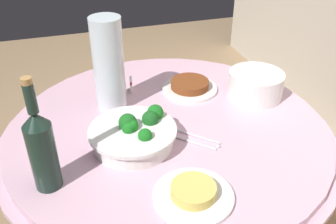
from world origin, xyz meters
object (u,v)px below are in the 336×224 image
(serving_tongs, at_px, (198,140))
(food_plate_stir_fry, at_px, (190,86))
(label_placard_front, at_px, (131,84))
(food_plate_noodles, at_px, (193,194))
(plate_stack, at_px, (255,85))
(broccoli_bowl, at_px, (134,134))
(wine_bottle, at_px, (42,148))
(decorative_fruit_vase, at_px, (109,69))

(serving_tongs, bearing_deg, food_plate_stir_fry, 164.24)
(food_plate_stir_fry, xyz_separation_m, label_placard_front, (-0.06, -0.23, 0.01))
(food_plate_noodles, bearing_deg, plate_stack, 136.46)
(serving_tongs, height_order, food_plate_noodles, food_plate_noodles)
(broccoli_bowl, distance_m, label_placard_front, 0.35)
(wine_bottle, bearing_deg, food_plate_stir_fry, 125.11)
(serving_tongs, xyz_separation_m, label_placard_front, (-0.39, -0.13, 0.03))
(wine_bottle, bearing_deg, decorative_fruit_vase, 146.49)
(food_plate_stir_fry, bearing_deg, broccoli_bowl, -45.90)
(decorative_fruit_vase, bearing_deg, label_placard_front, 134.13)
(plate_stack, height_order, decorative_fruit_vase, decorative_fruit_vase)
(plate_stack, height_order, label_placard_front, plate_stack)
(broccoli_bowl, relative_size, decorative_fruit_vase, 0.82)
(plate_stack, relative_size, food_plate_stir_fry, 0.95)
(wine_bottle, distance_m, food_plate_stir_fry, 0.70)
(broccoli_bowl, xyz_separation_m, food_plate_stir_fry, (-0.28, 0.29, -0.02))
(decorative_fruit_vase, distance_m, food_plate_noodles, 0.57)
(decorative_fruit_vase, relative_size, label_placard_front, 6.18)
(plate_stack, height_order, serving_tongs, plate_stack)
(broccoli_bowl, distance_m, food_plate_noodles, 0.30)
(wine_bottle, height_order, serving_tongs, wine_bottle)
(plate_stack, xyz_separation_m, decorative_fruit_vase, (-0.09, -0.54, 0.10))
(plate_stack, xyz_separation_m, food_plate_stir_fry, (-0.12, -0.22, -0.03))
(food_plate_noodles, bearing_deg, wine_bottle, -114.62)
(label_placard_front, bearing_deg, plate_stack, 67.95)
(food_plate_noodles, bearing_deg, serving_tongs, 156.22)
(wine_bottle, bearing_deg, broccoli_bowl, 112.52)
(label_placard_front, bearing_deg, serving_tongs, 18.86)
(label_placard_front, bearing_deg, broccoli_bowl, -10.83)
(decorative_fruit_vase, height_order, serving_tongs, decorative_fruit_vase)
(broccoli_bowl, bearing_deg, food_plate_noodles, 19.00)
(decorative_fruit_vase, height_order, label_placard_front, decorative_fruit_vase)
(decorative_fruit_vase, relative_size, food_plate_stir_fry, 1.55)
(plate_stack, xyz_separation_m, label_placard_front, (-0.18, -0.45, -0.02))
(serving_tongs, xyz_separation_m, food_plate_stir_fry, (-0.33, 0.09, 0.01))
(decorative_fruit_vase, xyz_separation_m, serving_tongs, (0.30, 0.23, -0.15))
(plate_stack, bearing_deg, decorative_fruit_vase, -99.66)
(broccoli_bowl, xyz_separation_m, wine_bottle, (0.11, -0.27, 0.09))
(food_plate_stir_fry, height_order, label_placard_front, label_placard_front)
(plate_stack, distance_m, decorative_fruit_vase, 0.56)
(plate_stack, xyz_separation_m, serving_tongs, (0.21, -0.32, -0.05))
(broccoli_bowl, distance_m, plate_stack, 0.54)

